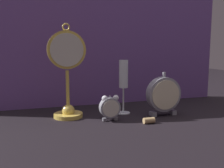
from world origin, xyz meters
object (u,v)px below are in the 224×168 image
Objects in this scene: alarm_clock_twin_bell at (110,107)px; mantel_clock_silver at (164,95)px; champagne_flute at (123,79)px; wine_cork at (149,120)px; pocket_watch_on_stand at (67,78)px.

mantel_clock_silver is at bearing 2.18° from alarm_clock_twin_bell.
champagne_flute is at bearing 45.76° from alarm_clock_twin_bell.
mantel_clock_silver reaches higher than alarm_clock_twin_bell.
champagne_flute reaches higher than wine_cork.
wine_cork is at bearing -30.84° from alarm_clock_twin_bell.
pocket_watch_on_stand is at bearing 166.74° from mantel_clock_silver.
pocket_watch_on_stand is 1.63× the size of champagne_flute.
pocket_watch_on_stand is at bearing 147.43° from wine_cork.
champagne_flute is 5.41× the size of wine_cork.
wine_cork is at bearing -141.07° from mantel_clock_silver.
pocket_watch_on_stand reaches higher than alarm_clock_twin_bell.
mantel_clock_silver is 0.79× the size of champagne_flute.
pocket_watch_on_stand is at bearing 177.99° from champagne_flute.
pocket_watch_on_stand reaches higher than champagne_flute.
champagne_flute is 0.22m from wine_cork.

